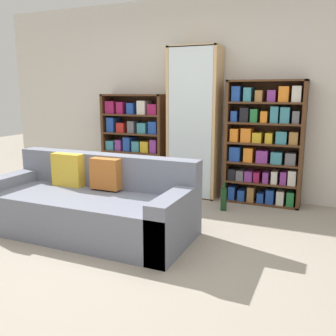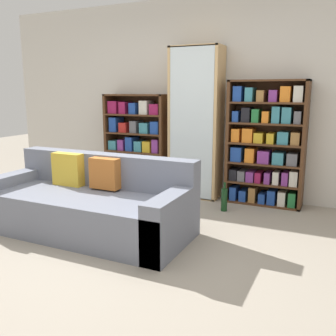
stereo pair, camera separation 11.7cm
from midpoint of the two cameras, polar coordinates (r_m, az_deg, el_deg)
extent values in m
plane|color=gray|center=(3.54, -7.63, -12.63)|extent=(16.00, 16.00, 0.00)
cube|color=beige|center=(5.34, 5.85, 10.53)|extent=(6.58, 0.06, 2.70)
cube|color=slate|center=(3.98, -11.53, -6.73)|extent=(2.17, 0.92, 0.42)
cube|color=slate|center=(4.17, -8.79, -0.25)|extent=(2.17, 0.20, 0.36)
cube|color=slate|center=(4.60, -21.49, -4.02)|extent=(0.20, 0.92, 0.54)
cube|color=slate|center=(3.49, 1.69, -8.12)|extent=(0.20, 0.92, 0.54)
cube|color=gold|center=(4.26, -14.24, -0.19)|extent=(0.36, 0.12, 0.36)
cube|color=#B76628|center=(3.98, -8.77, -0.82)|extent=(0.32, 0.12, 0.32)
cube|color=#4C2D19|center=(5.83, -8.15, 4.17)|extent=(0.04, 0.32, 1.40)
cube|color=#4C2D19|center=(5.38, 0.17, 3.66)|extent=(0.04, 0.32, 1.40)
cube|color=#4C2D19|center=(5.54, -4.26, 11.03)|extent=(0.97, 0.32, 0.02)
cube|color=#4C2D19|center=(5.72, -4.05, -2.93)|extent=(0.97, 0.32, 0.02)
cube|color=#4C2D19|center=(5.72, -3.40, 4.13)|extent=(0.97, 0.01, 1.40)
cube|color=#4C2D19|center=(5.65, -4.09, -0.15)|extent=(0.89, 0.32, 0.02)
cube|color=#4C2D19|center=(5.61, -4.13, 2.56)|extent=(0.89, 0.32, 0.02)
cube|color=#4C2D19|center=(5.57, -4.17, 5.32)|extent=(0.89, 0.32, 0.02)
cube|color=#4C2D19|center=(5.55, -4.21, 8.10)|extent=(0.89, 0.32, 0.02)
cube|color=gold|center=(5.88, -7.40, -1.58)|extent=(0.07, 0.24, 0.18)
cube|color=olive|center=(5.83, -6.60, -1.59)|extent=(0.07, 0.24, 0.20)
cube|color=#8E1947|center=(5.78, -5.78, -1.93)|extent=(0.07, 0.24, 0.15)
cube|color=gold|center=(5.73, -4.95, -1.93)|extent=(0.07, 0.24, 0.17)
cube|color=#7A3384|center=(5.68, -4.08, -1.97)|extent=(0.06, 0.24, 0.18)
cube|color=#237038|center=(5.65, -3.29, -2.25)|extent=(0.06, 0.24, 0.14)
cube|color=beige|center=(5.60, -2.38, -2.13)|extent=(0.07, 0.24, 0.19)
cube|color=teal|center=(5.56, -1.51, -2.38)|extent=(0.08, 0.24, 0.16)
cube|color=orange|center=(5.52, -0.58, -2.59)|extent=(0.06, 0.24, 0.14)
cube|color=#7A3384|center=(5.82, -7.39, 1.09)|extent=(0.07, 0.24, 0.17)
cube|color=#8E1947|center=(5.76, -6.52, 0.97)|extent=(0.09, 0.24, 0.16)
cube|color=teal|center=(5.71, -5.59, 1.05)|extent=(0.09, 0.24, 0.20)
cube|color=black|center=(5.65, -4.67, 0.97)|extent=(0.08, 0.24, 0.20)
cube|color=#237038|center=(5.60, -3.69, 0.72)|extent=(0.08, 0.24, 0.16)
cube|color=orange|center=(5.55, -2.66, 0.56)|extent=(0.07, 0.24, 0.15)
cube|color=teal|center=(5.50, -1.68, 0.64)|extent=(0.08, 0.24, 0.18)
cube|color=#237038|center=(5.45, -0.65, 0.50)|extent=(0.07, 0.24, 0.17)
cube|color=teal|center=(5.77, -7.34, 3.57)|extent=(0.13, 0.24, 0.14)
cube|color=#7A3384|center=(5.69, -6.10, 3.59)|extent=(0.10, 0.24, 0.16)
cube|color=#1E4293|center=(5.62, -4.86, 3.75)|extent=(0.11, 0.24, 0.20)
cube|color=teal|center=(5.55, -3.52, 3.40)|extent=(0.12, 0.24, 0.15)
cube|color=gold|center=(5.48, -2.20, 3.34)|extent=(0.12, 0.24, 0.16)
cube|color=#7A3384|center=(5.42, -0.89, 3.42)|extent=(0.10, 0.24, 0.19)
cube|color=#1E4293|center=(5.72, -7.26, 6.63)|extent=(0.12, 0.24, 0.21)
cube|color=#AD231E|center=(5.64, -5.79, 6.21)|extent=(0.12, 0.24, 0.14)
cube|color=#5B5B60|center=(5.55, -4.21, 6.32)|extent=(0.11, 0.24, 0.17)
cube|color=teal|center=(5.47, -2.62, 6.14)|extent=(0.13, 0.24, 0.15)
cube|color=#1E4293|center=(5.39, -0.97, 6.20)|extent=(0.13, 0.24, 0.18)
cube|color=#8E1947|center=(5.71, -7.33, 9.18)|extent=(0.15, 0.24, 0.18)
cube|color=#8E1947|center=(5.62, -5.84, 9.13)|extent=(0.11, 0.24, 0.17)
cube|color=#1E4293|center=(5.53, -4.31, 9.05)|extent=(0.11, 0.24, 0.16)
cube|color=beige|center=(5.45, -2.66, 9.20)|extent=(0.13, 0.24, 0.19)
cube|color=#8E1947|center=(5.37, -1.03, 8.94)|extent=(0.14, 0.24, 0.15)
cube|color=tan|center=(5.26, 1.60, 6.90)|extent=(0.04, 0.36, 2.03)
cube|color=tan|center=(5.04, 8.44, 6.57)|extent=(0.04, 0.36, 2.03)
cube|color=tan|center=(5.15, 5.15, 17.93)|extent=(0.69, 0.36, 0.02)
cube|color=tan|center=(5.32, 4.76, -4.07)|extent=(0.69, 0.36, 0.02)
cube|color=tan|center=(5.30, 5.60, 6.89)|extent=(0.69, 0.01, 2.03)
cube|color=silver|center=(4.98, 4.24, 6.60)|extent=(0.61, 0.01, 2.00)
cube|color=tan|center=(5.22, 4.83, 0.25)|extent=(0.61, 0.32, 0.02)
cube|color=tan|center=(5.16, 4.91, 4.56)|extent=(0.61, 0.32, 0.02)
cube|color=tan|center=(5.13, 4.98, 8.96)|extent=(0.61, 0.32, 0.02)
cube|color=tan|center=(5.12, 5.06, 13.39)|extent=(0.61, 0.32, 0.02)
cylinder|color=silver|center=(5.39, 2.94, -3.23)|extent=(0.01, 0.01, 0.09)
cone|color=silver|center=(5.36, 2.95, -2.24)|extent=(0.09, 0.09, 0.11)
cylinder|color=silver|center=(5.31, 4.80, -3.47)|extent=(0.01, 0.01, 0.09)
cone|color=silver|center=(5.29, 4.82, -2.47)|extent=(0.09, 0.09, 0.11)
cylinder|color=silver|center=(5.23, 6.65, -3.77)|extent=(0.01, 0.01, 0.09)
cone|color=silver|center=(5.20, 6.67, -2.75)|extent=(0.09, 0.09, 0.11)
cylinder|color=silver|center=(5.30, 2.42, 0.93)|extent=(0.01, 0.01, 0.07)
cone|color=silver|center=(5.28, 2.43, 1.71)|extent=(0.07, 0.07, 0.08)
cylinder|color=silver|center=(5.28, 3.44, 0.88)|extent=(0.01, 0.01, 0.07)
cone|color=silver|center=(5.26, 3.45, 1.66)|extent=(0.07, 0.07, 0.08)
cylinder|color=silver|center=(5.23, 4.36, 0.78)|extent=(0.01, 0.01, 0.07)
cone|color=silver|center=(5.22, 4.37, 1.56)|extent=(0.07, 0.07, 0.08)
cylinder|color=silver|center=(5.19, 5.28, 0.66)|extent=(0.01, 0.01, 0.07)
cone|color=silver|center=(5.17, 5.29, 1.45)|extent=(0.07, 0.07, 0.08)
cylinder|color=silver|center=(5.17, 6.31, 0.60)|extent=(0.01, 0.01, 0.07)
cone|color=silver|center=(5.15, 6.33, 1.39)|extent=(0.07, 0.07, 0.08)
cylinder|color=silver|center=(5.15, 7.37, 0.54)|extent=(0.01, 0.01, 0.07)
cone|color=silver|center=(5.14, 7.39, 1.34)|extent=(0.07, 0.07, 0.08)
cylinder|color=silver|center=(5.25, 2.63, 5.23)|extent=(0.01, 0.01, 0.07)
cone|color=silver|center=(5.24, 2.64, 6.08)|extent=(0.08, 0.08, 0.09)
cylinder|color=silver|center=(5.18, 3.66, 5.13)|extent=(0.01, 0.01, 0.07)
cone|color=silver|center=(5.17, 3.67, 5.99)|extent=(0.08, 0.08, 0.09)
cylinder|color=silver|center=(5.17, 4.98, 5.10)|extent=(0.01, 0.01, 0.07)
cone|color=silver|center=(5.16, 5.00, 5.97)|extent=(0.08, 0.08, 0.09)
cylinder|color=silver|center=(5.12, 6.14, 5.02)|extent=(0.01, 0.01, 0.07)
cone|color=silver|center=(5.11, 6.16, 5.89)|extent=(0.08, 0.08, 0.09)
cylinder|color=silver|center=(5.07, 7.30, 4.92)|extent=(0.01, 0.01, 0.07)
cone|color=silver|center=(5.06, 7.32, 5.80)|extent=(0.08, 0.08, 0.09)
cylinder|color=silver|center=(5.23, 2.60, 9.60)|extent=(0.01, 0.01, 0.08)
cone|color=silver|center=(5.23, 2.60, 10.53)|extent=(0.07, 0.07, 0.09)
cylinder|color=silver|center=(5.18, 3.51, 9.57)|extent=(0.01, 0.01, 0.08)
cone|color=silver|center=(5.18, 3.53, 10.51)|extent=(0.07, 0.07, 0.09)
cylinder|color=silver|center=(5.14, 4.50, 9.54)|extent=(0.01, 0.01, 0.08)
cone|color=silver|center=(5.14, 4.52, 10.49)|extent=(0.07, 0.07, 0.09)
cylinder|color=silver|center=(5.10, 5.47, 9.50)|extent=(0.01, 0.01, 0.08)
cone|color=silver|center=(5.10, 5.49, 10.47)|extent=(0.07, 0.07, 0.09)
cylinder|color=silver|center=(5.06, 6.47, 9.47)|extent=(0.01, 0.01, 0.08)
cone|color=silver|center=(5.06, 6.49, 10.44)|extent=(0.07, 0.07, 0.09)
cylinder|color=silver|center=(5.03, 7.50, 9.43)|extent=(0.01, 0.01, 0.08)
cone|color=silver|center=(5.03, 7.53, 10.40)|extent=(0.07, 0.07, 0.09)
cylinder|color=silver|center=(5.20, 3.09, 13.97)|extent=(0.01, 0.01, 0.08)
cone|color=silver|center=(5.21, 3.10, 14.97)|extent=(0.09, 0.09, 0.10)
cylinder|color=silver|center=(5.14, 5.13, 13.97)|extent=(0.01, 0.01, 0.08)
cone|color=silver|center=(5.14, 5.15, 14.99)|extent=(0.09, 0.09, 0.10)
cylinder|color=silver|center=(5.05, 7.12, 13.97)|extent=(0.01, 0.01, 0.08)
cone|color=silver|center=(5.06, 7.15, 15.00)|extent=(0.09, 0.09, 0.10)
cube|color=#4C2D19|center=(5.04, 10.09, 3.99)|extent=(0.04, 0.32, 1.59)
cube|color=#4C2D19|center=(4.88, 20.70, 3.18)|extent=(0.04, 0.32, 1.59)
cube|color=#4C2D19|center=(4.90, 15.82, 12.69)|extent=(0.97, 0.32, 0.02)
cube|color=#4C2D19|center=(5.10, 14.84, -5.11)|extent=(0.97, 0.32, 0.02)
cube|color=#4C2D19|center=(5.09, 15.62, 3.82)|extent=(0.97, 0.01, 1.59)
cube|color=#4C2D19|center=(5.03, 15.00, -2.18)|extent=(0.89, 0.32, 0.02)
cube|color=#4C2D19|center=(4.98, 15.16, 0.68)|extent=(0.89, 0.32, 0.02)
cube|color=#4C2D19|center=(4.94, 15.32, 3.61)|extent=(0.89, 0.32, 0.02)
cube|color=#4C2D19|center=(4.91, 15.48, 6.57)|extent=(0.89, 0.32, 0.02)
cube|color=#4C2D19|center=(4.90, 15.64, 9.56)|extent=(0.89, 0.32, 0.02)
cube|color=#1E4293|center=(5.14, 10.77, -3.63)|extent=(0.08, 0.24, 0.18)
cube|color=#1E4293|center=(5.12, 12.16, -3.97)|extent=(0.09, 0.24, 0.14)
cube|color=olive|center=(5.08, 13.53, -3.82)|extent=(0.09, 0.24, 0.20)
cube|color=#1E4293|center=(5.07, 14.91, -4.32)|extent=(0.08, 0.24, 0.13)
cube|color=#1E4293|center=(5.05, 16.24, -4.16)|extent=(0.10, 0.24, 0.18)
cube|color=beige|center=(5.03, 17.69, -4.31)|extent=(0.09, 0.24, 0.18)
cube|color=#237038|center=(5.02, 19.09, -4.44)|extent=(0.09, 0.24, 0.18)
cube|color=black|center=(5.08, 10.81, -0.87)|extent=(0.10, 0.24, 0.15)
cube|color=#5B5B60|center=(5.06, 11.99, -1.05)|extent=(0.09, 0.24, 0.13)
cube|color=#7A3384|center=(5.03, 13.23, -1.15)|extent=(0.10, 0.24, 0.14)
cube|color=#8E1947|center=(5.02, 14.39, -1.28)|extent=(0.07, 0.24, 0.13)
cube|color=#7A3384|center=(5.00, 15.68, -1.34)|extent=(0.07, 0.24, 0.14)
cube|color=beige|center=(4.98, 16.90, -1.34)|extent=(0.08, 0.24, 0.16)
cube|color=#7A3384|center=(4.96, 18.15, -1.43)|extent=(0.07, 0.24, 0.17)
cube|color=beige|center=(4.95, 19.34, -1.41)|extent=(0.10, 0.24, 0.19)
cube|color=#1E4293|center=(5.02, 11.26, 2.17)|extent=(0.14, 0.24, 0.19)
cube|color=orange|center=(4.98, 13.21, 2.00)|extent=(0.12, 0.24, 0.18)
cube|color=#7A3384|center=(4.95, 15.16, 1.72)|extent=(0.14, 0.24, 0.16)
cube|color=teal|center=(4.93, 17.21, 1.49)|extent=(0.13, 0.24, 0.15)
cube|color=#5B5B60|center=(4.91, 19.15, 1.32)|extent=(0.12, 0.24, 0.15)
cube|color=orange|center=(4.99, 11.20, 4.99)|extent=(0.10, 0.24, 0.17)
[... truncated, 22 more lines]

